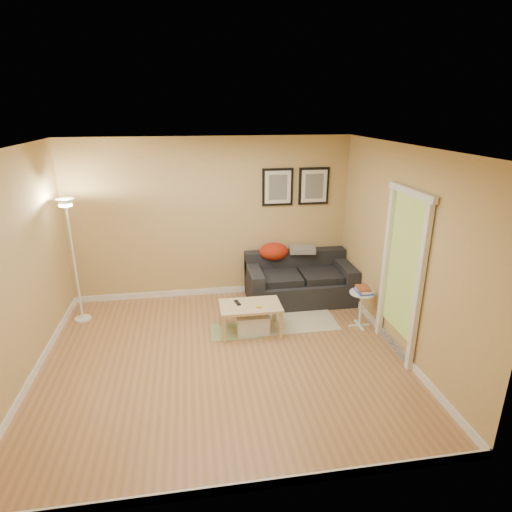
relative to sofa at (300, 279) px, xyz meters
The scene contains 25 objects.
floor 2.09m from the sofa, 132.05° to the right, with size 4.50×4.50×0.00m, color #AC734A.
ceiling 3.03m from the sofa, 132.05° to the right, with size 4.50×4.50×0.00m, color white.
wall_back 1.73m from the sofa, 161.19° to the left, with size 4.50×4.50×0.00m, color tan.
wall_front 3.90m from the sofa, 111.35° to the right, with size 4.50×4.50×0.00m, color tan.
wall_left 4.05m from the sofa, 157.15° to the right, with size 4.00×4.00×0.00m, color tan.
wall_right 1.99m from the sofa, 60.38° to the right, with size 4.00×4.00×0.00m, color tan.
baseboard_back 1.49m from the sofa, 161.57° to the left, with size 4.50×0.02×0.10m, color white.
baseboard_front 3.79m from the sofa, 111.41° to the right, with size 4.50×0.02×0.10m, color white.
baseboard_left 3.94m from the sofa, 157.09° to the right, with size 0.02×4.00×0.10m, color white.
baseboard_right 1.78m from the sofa, 60.66° to the right, with size 0.02×4.00×0.10m, color white.
sofa is the anchor object (origin of this frame).
red_throw 0.61m from the sofa, 144.60° to the left, with size 0.48×0.36×0.28m, color #BB3811, non-canonical shape.
plaid_throw 0.50m from the sofa, 70.13° to the left, with size 0.42×0.26×0.10m, color tan, non-canonical shape.
framed_print_left 1.52m from the sofa, 123.99° to the left, with size 0.50×0.04×0.60m, color black, non-canonical shape.
framed_print_right 1.52m from the sofa, 56.01° to the left, with size 0.50×0.04×0.60m, color black, non-canonical shape.
area_rug 0.81m from the sofa, 112.54° to the right, with size 1.25×0.85×0.01m, color beige.
green_runner 1.50m from the sofa, 142.90° to the right, with size 0.70×0.50×0.01m, color #668C4C.
coffee_table 1.33m from the sofa, 135.79° to the right, with size 0.85×0.52×0.42m, color #D5B381, non-canonical shape.
remote_control 1.41m from the sofa, 142.85° to the right, with size 0.05×0.16×0.02m, color black.
tape_roll 1.34m from the sofa, 129.50° to the right, with size 0.07×0.07×0.03m, color yellow.
storage_bin 1.33m from the sofa, 134.75° to the right, with size 0.47×0.34×0.29m, color white, non-canonical shape.
side_table 1.20m from the sofa, 57.60° to the right, with size 0.35×0.35×0.54m, color white, non-canonical shape.
book_stack 1.23m from the sofa, 57.21° to the right, with size 0.19×0.26×0.08m, color #3A4CAF, non-canonical shape.
floor_lamp 3.42m from the sofa, behind, with size 0.24×0.24×1.84m, color white, non-canonical shape.
doorway 1.98m from the sofa, 63.98° to the right, with size 0.12×1.01×2.13m, color white, non-canonical shape.
Camera 1 is at (-0.32, -4.61, 3.01)m, focal length 29.55 mm.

